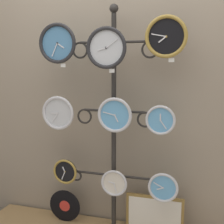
{
  "coord_description": "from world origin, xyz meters",
  "views": [
    {
      "loc": [
        0.69,
        -1.92,
        1.44
      ],
      "look_at": [
        0.0,
        0.36,
        1.05
      ],
      "focal_mm": 50.0,
      "sensor_mm": 36.0,
      "label": 1
    }
  ],
  "objects_px": {
    "display_stand": "(114,158)",
    "clock_top_right": "(166,37)",
    "vinyl_record": "(65,206)",
    "picture_frame": "(154,215)",
    "clock_middle_right": "(161,120)",
    "clock_middle_center": "(115,115)",
    "clock_bottom_right": "(163,187)",
    "clock_middle_left": "(58,113)",
    "clock_top_left": "(58,43)",
    "clock_bottom_left": "(65,172)",
    "clock_top_center": "(106,48)",
    "clock_bottom_center": "(114,183)"
  },
  "relations": [
    {
      "from": "clock_top_left",
      "to": "clock_bottom_right",
      "type": "xyz_separation_m",
      "value": [
        0.84,
        0.0,
        -1.07
      ]
    },
    {
      "from": "clock_middle_left",
      "to": "clock_top_left",
      "type": "bearing_deg",
      "value": -43.32
    },
    {
      "from": "clock_top_right",
      "to": "clock_middle_left",
      "type": "distance_m",
      "value": 1.03
    },
    {
      "from": "clock_top_left",
      "to": "picture_frame",
      "type": "height_order",
      "value": "clock_top_left"
    },
    {
      "from": "clock_top_center",
      "to": "picture_frame",
      "type": "bearing_deg",
      "value": 16.61
    },
    {
      "from": "clock_middle_left",
      "to": "picture_frame",
      "type": "height_order",
      "value": "clock_middle_left"
    },
    {
      "from": "clock_middle_center",
      "to": "vinyl_record",
      "type": "relative_size",
      "value": 0.95
    },
    {
      "from": "clock_middle_center",
      "to": "clock_bottom_center",
      "type": "xyz_separation_m",
      "value": [
        -0.01,
        0.02,
        -0.55
      ]
    },
    {
      "from": "clock_middle_right",
      "to": "clock_bottom_right",
      "type": "xyz_separation_m",
      "value": [
        0.04,
        -0.03,
        -0.5
      ]
    },
    {
      "from": "clock_bottom_left",
      "to": "clock_top_right",
      "type": "bearing_deg",
      "value": -0.2
    },
    {
      "from": "clock_middle_center",
      "to": "clock_bottom_left",
      "type": "distance_m",
      "value": 0.66
    },
    {
      "from": "clock_top_left",
      "to": "picture_frame",
      "type": "distance_m",
      "value": 1.56
    },
    {
      "from": "clock_bottom_left",
      "to": "picture_frame",
      "type": "distance_m",
      "value": 0.81
    },
    {
      "from": "clock_bottom_right",
      "to": "clock_top_center",
      "type": "bearing_deg",
      "value": -179.0
    },
    {
      "from": "clock_top_left",
      "to": "clock_top_center",
      "type": "height_order",
      "value": "clock_top_left"
    },
    {
      "from": "picture_frame",
      "to": "clock_top_right",
      "type": "bearing_deg",
      "value": -50.05
    },
    {
      "from": "clock_middle_left",
      "to": "clock_middle_right",
      "type": "bearing_deg",
      "value": 1.38
    },
    {
      "from": "display_stand",
      "to": "clock_top_left",
      "type": "distance_m",
      "value": 1.01
    },
    {
      "from": "display_stand",
      "to": "clock_middle_left",
      "type": "height_order",
      "value": "display_stand"
    },
    {
      "from": "clock_middle_right",
      "to": "picture_frame",
      "type": "distance_m",
      "value": 0.79
    },
    {
      "from": "clock_top_center",
      "to": "picture_frame",
      "type": "distance_m",
      "value": 1.37
    },
    {
      "from": "clock_top_left",
      "to": "clock_top_right",
      "type": "distance_m",
      "value": 0.83
    },
    {
      "from": "picture_frame",
      "to": "clock_middle_right",
      "type": "bearing_deg",
      "value": -59.7
    },
    {
      "from": "display_stand",
      "to": "clock_top_right",
      "type": "relative_size",
      "value": 6.23
    },
    {
      "from": "clock_middle_center",
      "to": "vinyl_record",
      "type": "height_order",
      "value": "clock_middle_center"
    },
    {
      "from": "clock_middle_center",
      "to": "clock_bottom_right",
      "type": "height_order",
      "value": "clock_middle_center"
    },
    {
      "from": "clock_bottom_center",
      "to": "clock_top_right",
      "type": "bearing_deg",
      "value": -0.15
    },
    {
      "from": "clock_middle_left",
      "to": "clock_middle_center",
      "type": "distance_m",
      "value": 0.48
    },
    {
      "from": "clock_middle_right",
      "to": "display_stand",
      "type": "bearing_deg",
      "value": 168.88
    },
    {
      "from": "clock_top_right",
      "to": "clock_middle_right",
      "type": "relative_size",
      "value": 1.34
    },
    {
      "from": "display_stand",
      "to": "vinyl_record",
      "type": "xyz_separation_m",
      "value": [
        -0.44,
        -0.02,
        -0.47
      ]
    },
    {
      "from": "picture_frame",
      "to": "clock_top_left",
      "type": "bearing_deg",
      "value": -172.05
    },
    {
      "from": "picture_frame",
      "to": "vinyl_record",
      "type": "bearing_deg",
      "value": -178.9
    },
    {
      "from": "display_stand",
      "to": "clock_middle_left",
      "type": "xyz_separation_m",
      "value": [
        -0.44,
        -0.09,
        0.36
      ]
    },
    {
      "from": "clock_middle_left",
      "to": "vinyl_record",
      "type": "xyz_separation_m",
      "value": [
        0.0,
        0.07,
        -0.83
      ]
    },
    {
      "from": "vinyl_record",
      "to": "picture_frame",
      "type": "relative_size",
      "value": 0.61
    },
    {
      "from": "clock_middle_center",
      "to": "clock_middle_right",
      "type": "height_order",
      "value": "clock_middle_center"
    },
    {
      "from": "display_stand",
      "to": "clock_top_left",
      "type": "bearing_deg",
      "value": -164.65
    },
    {
      "from": "clock_top_center",
      "to": "clock_middle_left",
      "type": "relative_size",
      "value": 1.12
    },
    {
      "from": "clock_middle_center",
      "to": "clock_middle_right",
      "type": "bearing_deg",
      "value": 4.54
    },
    {
      "from": "picture_frame",
      "to": "clock_top_center",
      "type": "bearing_deg",
      "value": -163.39
    },
    {
      "from": "display_stand",
      "to": "clock_middle_left",
      "type": "bearing_deg",
      "value": -167.83
    },
    {
      "from": "clock_bottom_right",
      "to": "picture_frame",
      "type": "xyz_separation_m",
      "value": [
        -0.08,
        0.1,
        -0.29
      ]
    },
    {
      "from": "clock_top_right",
      "to": "clock_middle_center",
      "type": "xyz_separation_m",
      "value": [
        -0.37,
        -0.02,
        -0.57
      ]
    },
    {
      "from": "clock_top_center",
      "to": "clock_middle_left",
      "type": "height_order",
      "value": "clock_top_center"
    },
    {
      "from": "clock_top_center",
      "to": "vinyl_record",
      "type": "bearing_deg",
      "value": 167.21
    },
    {
      "from": "clock_top_left",
      "to": "clock_bottom_right",
      "type": "distance_m",
      "value": 1.36
    },
    {
      "from": "clock_middle_right",
      "to": "clock_bottom_right",
      "type": "distance_m",
      "value": 0.51
    },
    {
      "from": "clock_middle_right",
      "to": "clock_top_left",
      "type": "bearing_deg",
      "value": -177.14
    },
    {
      "from": "vinyl_record",
      "to": "picture_frame",
      "type": "height_order",
      "value": "picture_frame"
    }
  ]
}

